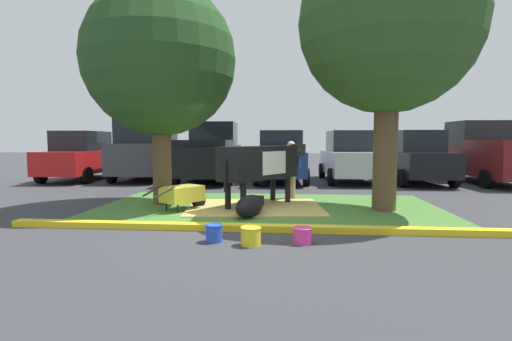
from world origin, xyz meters
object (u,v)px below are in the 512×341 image
(shade_tree_left, at_px, (160,61))
(bucket_blue, at_px, (214,233))
(sedan_red, at_px, (82,156))
(pickup_truck_black, at_px, (211,153))
(calf_lying, at_px, (250,206))
(wheelbarrow, at_px, (183,194))
(shade_tree_right, at_px, (389,24))
(bucket_yellow, at_px, (251,236))
(sedan_silver, at_px, (349,157))
(person_handler, at_px, (291,168))
(hatchback_white, at_px, (414,157))
(bucket_pink, at_px, (302,235))
(pickup_truck_maroon, at_px, (487,154))
(cow_holstein, at_px, (262,163))
(sedan_blue, at_px, (281,157))
(suv_dark_grey, at_px, (148,149))

(shade_tree_left, distance_m, bucket_blue, 5.32)
(sedan_red, xyz_separation_m, pickup_truck_black, (5.39, 0.34, 0.13))
(bucket_blue, xyz_separation_m, pickup_truck_black, (-2.02, 9.44, 0.96))
(calf_lying, height_order, wheelbarrow, wheelbarrow)
(shade_tree_right, xyz_separation_m, bucket_yellow, (-2.81, -3.21, -4.12))
(shade_tree_right, distance_m, sedan_silver, 7.13)
(person_handler, height_order, hatchback_white, hatchback_white)
(bucket_blue, bearing_deg, bucket_yellow, -14.25)
(calf_lying, relative_size, sedan_silver, 0.30)
(shade_tree_right, bearing_deg, bucket_pink, -123.35)
(shade_tree_left, relative_size, shade_tree_right, 0.88)
(bucket_yellow, bearing_deg, pickup_truck_black, 105.42)
(hatchback_white, distance_m, pickup_truck_maroon, 2.87)
(shade_tree_left, bearing_deg, cow_holstein, -1.30)
(bucket_blue, bearing_deg, pickup_truck_black, 102.11)
(person_handler, relative_size, hatchback_white, 0.37)
(pickup_truck_black, bearing_deg, bucket_blue, -77.89)
(bucket_pink, relative_size, sedan_red, 0.07)
(shade_tree_right, height_order, person_handler, shade_tree_right)
(cow_holstein, xyz_separation_m, pickup_truck_maroon, (8.32, 6.10, 0.02))
(pickup_truck_black, bearing_deg, bucket_pink, -69.80)
(shade_tree_left, relative_size, sedan_blue, 1.25)
(bucket_pink, height_order, sedan_blue, sedan_blue)
(cow_holstein, bearing_deg, calf_lying, -97.16)
(calf_lying, xyz_separation_m, sedan_silver, (3.20, 7.32, 0.75))
(person_handler, xyz_separation_m, sedan_silver, (2.31, 4.76, 0.11))
(bucket_blue, relative_size, bucket_yellow, 0.87)
(bucket_blue, xyz_separation_m, pickup_truck_maroon, (8.85, 9.49, 0.96))
(cow_holstein, distance_m, calf_lying, 1.59)
(cow_holstein, height_order, person_handler, person_handler)
(shade_tree_right, distance_m, hatchback_white, 7.40)
(pickup_truck_black, xyz_separation_m, hatchback_white, (8.03, -0.27, -0.13))
(sedan_blue, bearing_deg, calf_lying, -93.92)
(wheelbarrow, bearing_deg, sedan_blue, 71.78)
(sedan_blue, distance_m, sedan_silver, 2.72)
(shade_tree_right, bearing_deg, sedan_silver, 88.79)
(person_handler, bearing_deg, bucket_blue, -105.15)
(bucket_blue, bearing_deg, shade_tree_left, 120.64)
(calf_lying, bearing_deg, shade_tree_right, 18.03)
(wheelbarrow, distance_m, pickup_truck_maroon, 12.24)
(bucket_blue, distance_m, pickup_truck_maroon, 13.02)
(sedan_silver, bearing_deg, bucket_blue, -110.81)
(bucket_yellow, relative_size, suv_dark_grey, 0.07)
(suv_dark_grey, bearing_deg, person_handler, -39.38)
(bucket_pink, xyz_separation_m, sedan_red, (-8.85, 9.07, 0.85))
(cow_holstein, xyz_separation_m, person_handler, (0.71, 1.23, -0.22))
(sedan_red, bearing_deg, bucket_yellow, -49.02)
(bucket_yellow, height_order, hatchback_white, hatchback_white)
(sedan_red, bearing_deg, pickup_truck_black, 3.65)
(person_handler, distance_m, bucket_yellow, 4.87)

